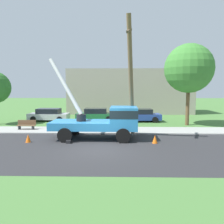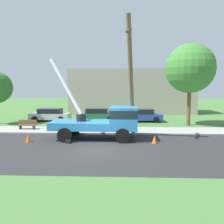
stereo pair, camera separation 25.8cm
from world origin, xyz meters
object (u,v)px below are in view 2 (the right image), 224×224
utility_truck (106,120)px  roadside_tree_far (190,69)px  traffic_cone_ahead (155,139)px  park_bench (27,125)px  parked_sedan_silver (50,115)px  traffic_cone_behind (28,138)px  parked_sedan_blue (142,115)px  parked_sedan_green (97,115)px  leaning_utility_pole (131,78)px

utility_truck → roadside_tree_far: bearing=39.1°
traffic_cone_ahead → park_bench: park_bench is taller
roadside_tree_far → parked_sedan_silver: bearing=170.6°
traffic_cone_behind → roadside_tree_far: size_ratio=0.07×
parked_sedan_blue → roadside_tree_far: roadside_tree_far is taller
traffic_cone_ahead → parked_sedan_silver: 14.35m
parked_sedan_blue → parked_sedan_green: bearing=174.3°
parked_sedan_green → utility_truck: bearing=-80.1°
utility_truck → leaning_utility_pole: bearing=11.3°
leaning_utility_pole → traffic_cone_behind: 8.34m
parked_sedan_blue → traffic_cone_behind: bearing=-131.4°
parked_sedan_blue → park_bench: (-10.52, -5.46, -0.25)m
traffic_cone_behind → parked_sedan_blue: bearing=48.6°
park_bench → roadside_tree_far: bearing=12.1°
parked_sedan_green → roadside_tree_far: 10.97m
parked_sedan_blue → roadside_tree_far: size_ratio=0.56×
traffic_cone_behind → parked_sedan_silver: parked_sedan_silver is taller
leaning_utility_pole → traffic_cone_behind: (-7.07, -1.55, -4.14)m
traffic_cone_behind → park_bench: size_ratio=0.35×
roadside_tree_far → parked_sedan_green: bearing=163.7°
parked_sedan_silver → park_bench: size_ratio=2.78×
roadside_tree_far → utility_truck: bearing=-140.9°
parked_sedan_silver → parked_sedan_green: same height
traffic_cone_behind → parked_sedan_silver: 10.13m
utility_truck → traffic_cone_behind: bearing=-167.3°
utility_truck → parked_sedan_green: utility_truck is taller
roadside_tree_far → traffic_cone_behind: bearing=-150.0°
roadside_tree_far → park_bench: bearing=-167.9°
traffic_cone_behind → roadside_tree_far: 16.02m
leaning_utility_pole → parked_sedan_green: leaning_utility_pole is taller
utility_truck → parked_sedan_green: bearing=99.9°
leaning_utility_pole → traffic_cone_behind: leaning_utility_pole is taller
parked_sedan_silver → parked_sedan_blue: same height
traffic_cone_behind → leaning_utility_pole: bearing=12.4°
park_bench → leaning_utility_pole: bearing=-17.4°
parked_sedan_silver → park_bench: bearing=-92.8°
traffic_cone_behind → parked_sedan_silver: (-1.60, 10.00, 0.43)m
traffic_cone_behind → parked_sedan_green: parked_sedan_green is taller
parked_sedan_blue → roadside_tree_far: bearing=-27.0°
traffic_cone_behind → roadside_tree_far: bearing=30.0°
traffic_cone_ahead → traffic_cone_behind: (-8.63, 0.07, 0.00)m
parked_sedan_silver → traffic_cone_behind: bearing=-80.9°
park_bench → roadside_tree_far: size_ratio=0.20×
leaning_utility_pole → utility_truck: bearing=-168.7°
traffic_cone_behind → roadside_tree_far: roadside_tree_far is taller
utility_truck → parked_sedan_green: (-1.60, 9.14, -0.70)m
utility_truck → leaning_utility_pole: size_ratio=0.78×
parked_sedan_blue → parked_sedan_silver: bearing=179.0°
parked_sedan_blue → roadside_tree_far: (4.44, -2.26, 4.88)m
traffic_cone_ahead → parked_sedan_green: size_ratio=0.13×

